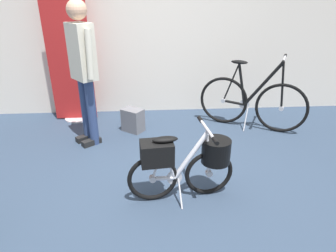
# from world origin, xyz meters

# --- Properties ---
(ground_plane) EXTENTS (7.32, 7.32, 0.00)m
(ground_plane) POSITION_xyz_m (0.00, 0.00, 0.00)
(ground_plane) COLOR #2D3D51
(back_wall) EXTENTS (7.32, 0.10, 2.70)m
(back_wall) POSITION_xyz_m (0.00, 2.18, 1.35)
(back_wall) COLOR silver
(back_wall) RESTS_ON ground_plane
(floor_banner_stand) EXTENTS (0.60, 0.36, 1.84)m
(floor_banner_stand) POSITION_xyz_m (-1.21, 1.84, 0.83)
(floor_banner_stand) COLOR #B7B7BC
(floor_banner_stand) RESTS_ON ground_plane
(folding_bike_foreground) EXTENTS (0.97, 0.53, 0.70)m
(folding_bike_foreground) POSITION_xyz_m (0.20, -0.13, 0.38)
(folding_bike_foreground) COLOR black
(folding_bike_foreground) RESTS_ON ground_plane
(display_bike_left) EXTENTS (1.32, 0.75, 1.02)m
(display_bike_left) POSITION_xyz_m (1.29, 1.37, 0.38)
(display_bike_left) COLOR black
(display_bike_left) RESTS_ON ground_plane
(visitor_near_wall) EXTENTS (0.39, 0.43, 1.69)m
(visitor_near_wall) POSITION_xyz_m (-0.87, 1.07, 0.97)
(visitor_near_wall) COLOR navy
(visitor_near_wall) RESTS_ON ground_plane
(backpack_on_floor) EXTENTS (0.33, 0.32, 0.32)m
(backpack_on_floor) POSITION_xyz_m (-0.34, 1.36, 0.16)
(backpack_on_floor) COLOR slate
(backpack_on_floor) RESTS_ON ground_plane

